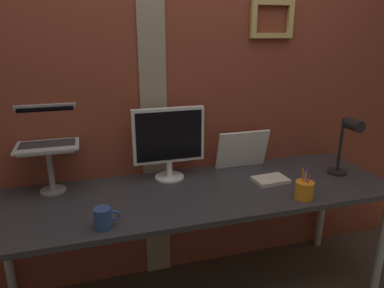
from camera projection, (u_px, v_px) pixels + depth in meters
The scene contains 10 objects.
brick_wall_back at pixel (173, 85), 2.22m from camera, with size 3.70×0.16×2.56m.
desk at pixel (197, 201), 2.04m from camera, with size 2.30×0.70×0.74m.
monitor at pixel (169, 139), 2.12m from camera, with size 0.43×0.18×0.44m.
laptop_stand at pixel (50, 162), 1.96m from camera, with size 0.28×0.22×0.26m.
laptop at pixel (47, 133), 1.98m from camera, with size 0.33×0.29×0.21m.
whiteboard_panel at pixel (242, 149), 2.33m from camera, with size 0.35×0.02×0.26m, color white.
desk_lamp at pixel (347, 141), 2.16m from camera, with size 0.12×0.20×0.38m.
pen_cup at pixel (304, 190), 1.92m from camera, with size 0.10×0.10×0.18m.
coffee_mug at pixel (103, 218), 1.63m from camera, with size 0.12×0.08×0.10m.
paper_clutter_stack at pixel (271, 180), 2.14m from camera, with size 0.20×0.14×0.02m, color silver.
Camera 1 is at (-0.52, -1.76, 1.61)m, focal length 33.37 mm.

